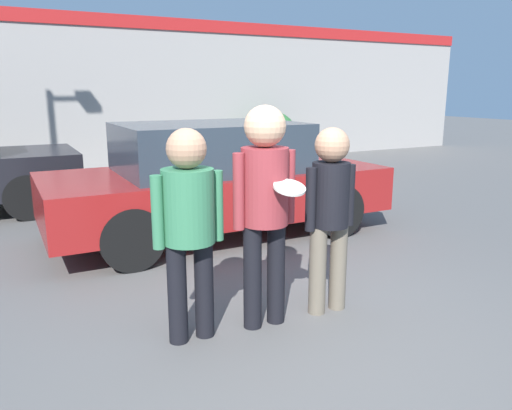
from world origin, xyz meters
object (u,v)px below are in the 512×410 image
Objects in this scene: person_left at (189,217)px; person_right at (330,207)px; person_middle_with_frisbee at (265,196)px; parked_car_near at (215,179)px; shrub at (272,137)px.

person_right is (1.25, -0.07, -0.04)m from person_left.
person_middle_with_frisbee reaches higher than parked_car_near.
person_left is at bearing -122.96° from shrub.
person_left is 1.02× the size of person_right.
person_left is 9.95m from shrub.
person_left reaches higher than parked_car_near.
person_middle_with_frisbee is at bearing -104.53° from parked_car_near.
person_middle_with_frisbee is 1.12× the size of person_right.
parked_car_near is (1.32, 2.61, -0.23)m from person_left.
person_right reaches higher than parked_car_near.
parked_car_near is 7.05m from shrub.
shrub is (4.16, 8.41, -0.27)m from person_right.
person_left is 0.37× the size of parked_car_near.
person_left is 1.22× the size of shrub.
parked_car_near is (0.69, 2.66, -0.34)m from person_middle_with_frisbee.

